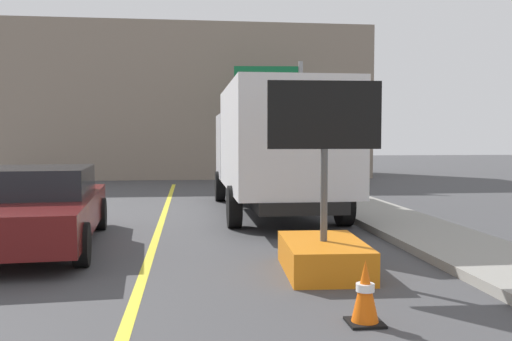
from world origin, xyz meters
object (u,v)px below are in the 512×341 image
at_px(pickup_car, 37,207).
at_px(highway_guide_sign, 281,101).
at_px(box_truck, 274,145).
at_px(traffic_cone_mid_lane, 365,293).
at_px(arrow_board_trailer, 324,239).

bearing_deg(pickup_car, highway_guide_sign, 62.74).
bearing_deg(highway_guide_sign, pickup_car, -117.26).
distance_m(pickup_car, highway_guide_sign, 14.18).
height_order(box_truck, traffic_cone_mid_lane, box_truck).
relative_size(arrow_board_trailer, highway_guide_sign, 0.54).
bearing_deg(highway_guide_sign, box_truck, -100.55).
height_order(arrow_board_trailer, pickup_car, arrow_board_trailer).
relative_size(arrow_board_trailer, pickup_car, 0.51).
relative_size(arrow_board_trailer, box_truck, 0.34).
distance_m(arrow_board_trailer, traffic_cone_mid_lane, 2.21).
xyz_separation_m(pickup_car, highway_guide_sign, (6.38, 12.37, 2.72)).
height_order(pickup_car, traffic_cone_mid_lane, pickup_car).
distance_m(box_truck, traffic_cone_mid_lane, 8.57).
bearing_deg(arrow_board_trailer, traffic_cone_mid_lane, -92.67).
distance_m(highway_guide_sign, traffic_cone_mid_lane, 17.41).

